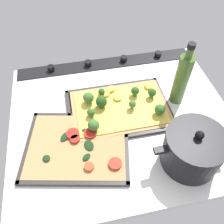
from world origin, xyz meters
The scene contains 8 objects.
ground_plane centered at (0.00, 0.00, -1.50)cm, with size 76.73×65.75×3.00cm, color white.
stove_control_panel centered at (0.00, -29.38, 0.56)cm, with size 73.66×7.00×2.60cm.
baking_tray_front centered at (0.50, -2.92, 0.37)cm, with size 35.92×24.99×1.30cm.
broccoli_pizza centered at (0.90, -3.13, 1.94)cm, with size 33.51×22.59×5.83cm.
baking_tray_back centered at (16.62, 9.25, 0.37)cm, with size 36.96×31.96×1.30cm.
veggie_pizza_back centered at (16.31, 9.35, 1.06)cm, with size 34.11×29.11×1.90cm.
cooking_pot centered at (-15.74, 20.47, 6.07)cm, with size 24.08×17.22×14.43cm.
oil_bottle centered at (-21.46, -3.95, 10.20)cm, with size 4.94×4.94×24.15cm.
Camera 1 is at (13.88, 50.07, 64.97)cm, focal length 38.11 mm.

